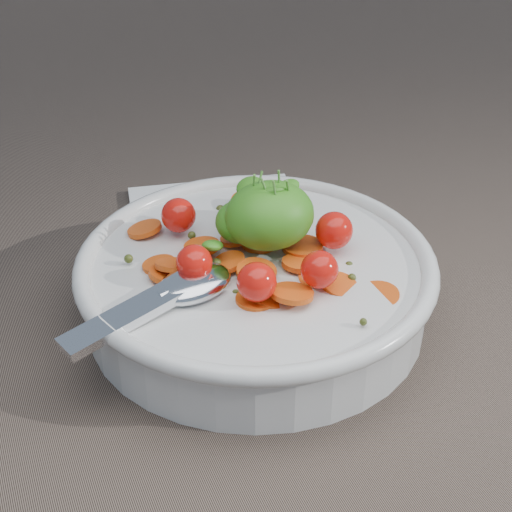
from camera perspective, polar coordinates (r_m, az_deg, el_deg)
name	(u,v)px	position (r m, az deg, el deg)	size (l,w,h in m)	color
ground	(240,345)	(0.57, -1.16, -6.49)	(6.00, 6.00, 0.00)	brown
bowl	(256,281)	(0.58, -0.01, -1.84)	(0.29, 0.27, 0.11)	silver
napkin	(218,217)	(0.72, -2.75, 2.86)	(0.16, 0.14, 0.01)	white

